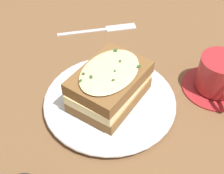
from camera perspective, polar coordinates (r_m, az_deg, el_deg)
name	(u,v)px	position (r m, az deg, el deg)	size (l,w,h in m)	color
ground_plane	(111,93)	(0.58, -0.23, -1.20)	(2.40, 2.40, 0.00)	brown
dinner_plate	(112,101)	(0.55, 0.00, -2.61)	(0.23, 0.23, 0.02)	white
sandwich	(111,85)	(0.52, -0.12, 0.36)	(0.15, 0.16, 0.07)	brown
teacup_with_saucer	(218,76)	(0.59, 18.88, 1.88)	(0.12, 0.13, 0.07)	#AD282D
fork	(106,29)	(0.73, -1.02, 10.61)	(0.18, 0.06, 0.00)	silver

